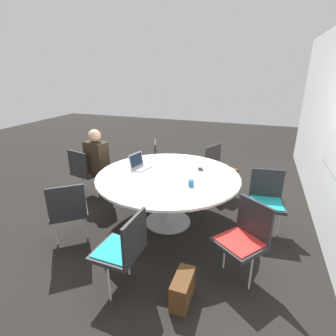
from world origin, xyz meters
name	(u,v)px	position (x,y,z in m)	size (l,w,h in m)	color
ground_plane	(168,222)	(0.00, 0.00, 0.00)	(16.00, 16.00, 0.00)	black
conference_table	(168,181)	(0.00, 0.00, 0.64)	(1.94, 1.94, 0.74)	#B7B7BC
chair_0	(85,169)	(-0.29, -1.58, 0.51)	(0.51, 0.52, 0.86)	#262628
chair_1	(68,209)	(0.89, -0.96, 0.51)	(0.60, 0.61, 0.86)	#262628
chair_2	(123,247)	(1.31, 0.02, 0.51)	(0.46, 0.44, 0.86)	#262628
chair_3	(244,235)	(0.74, 1.08, 0.51)	(0.60, 0.60, 0.86)	#262628
chair_4	(266,197)	(-0.23, 1.29, 0.51)	(0.47, 0.49, 0.86)	#262628
chair_5	(219,166)	(-1.21, 0.50, 0.51)	(0.58, 0.57, 0.86)	#262628
chair_6	(162,160)	(-1.20, -0.54, 0.51)	(0.56, 0.55, 0.86)	#262628
person_0	(98,160)	(-0.32, -1.33, 0.70)	(0.31, 0.40, 1.21)	#2D2319
laptop	(139,164)	(-0.11, -0.48, 0.79)	(0.33, 0.28, 0.21)	#99999E
coffee_cup	(191,183)	(0.26, 0.39, 0.78)	(0.07, 0.07, 0.09)	#33669E
cell_phone	(200,169)	(-0.35, 0.37, 0.74)	(0.16, 0.12, 0.01)	black
handbag	(183,289)	(1.26, 0.59, 0.14)	(0.36, 0.16, 0.28)	#513319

